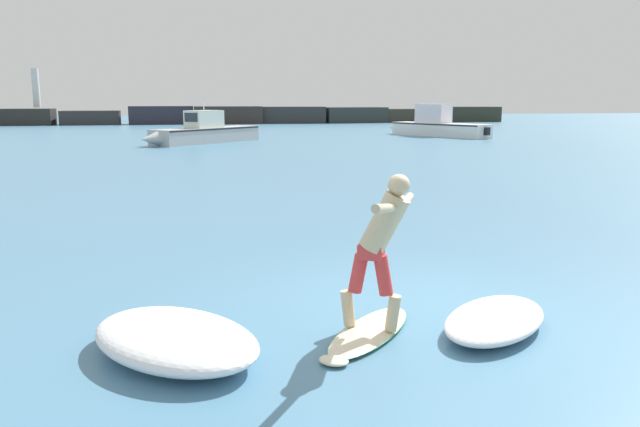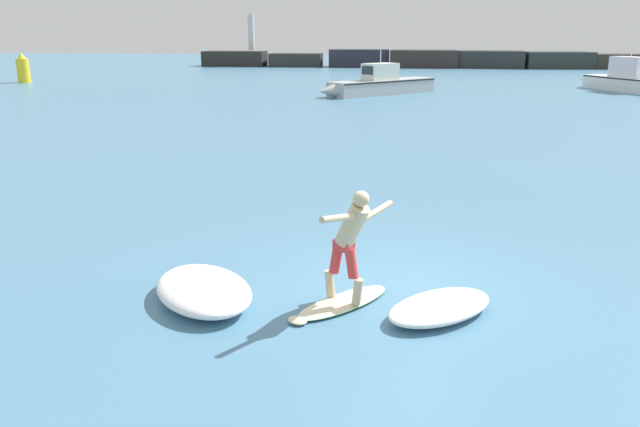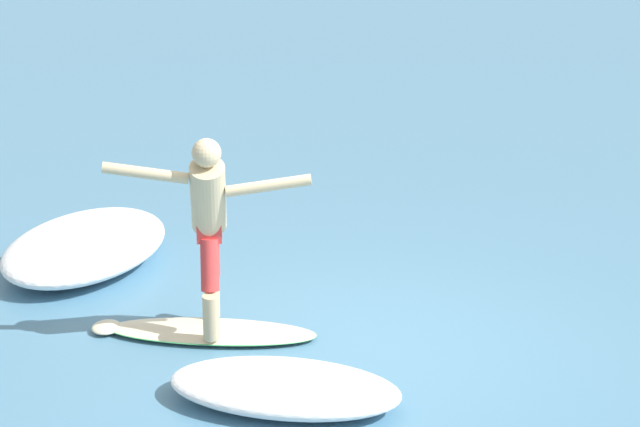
{
  "view_description": "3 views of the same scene",
  "coord_description": "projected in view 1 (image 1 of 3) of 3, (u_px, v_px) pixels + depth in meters",
  "views": [
    {
      "loc": [
        -2.78,
        -7.03,
        2.52
      ],
      "look_at": [
        -1.11,
        0.4,
        1.13
      ],
      "focal_mm": 35.0,
      "sensor_mm": 36.0,
      "label": 1
    },
    {
      "loc": [
        -0.14,
        -9.25,
        3.87
      ],
      "look_at": [
        -1.41,
        1.03,
        0.83
      ],
      "focal_mm": 35.0,
      "sensor_mm": 36.0,
      "label": 2
    },
    {
      "loc": [
        9.11,
        -6.57,
        5.01
      ],
      "look_at": [
        -1.09,
        0.4,
        0.75
      ],
      "focal_mm": 85.0,
      "sensor_mm": 36.0,
      "label": 3
    }
  ],
  "objects": [
    {
      "name": "wave_foam_at_nose",
      "position": [
        495.0,
        319.0,
        6.9
      ],
      "size": [
        1.93,
        1.88,
        0.26
      ],
      "color": "white",
      "rests_on": "ground"
    },
    {
      "name": "surfboard",
      "position": [
        369.0,
        332.0,
        6.77
      ],
      "size": [
        1.56,
        1.71,
        0.21
      ],
      "color": "beige",
      "rests_on": "ground"
    },
    {
      "name": "ground_plane",
      "position": [
        413.0,
        305.0,
        7.8
      ],
      "size": [
        200.0,
        200.0,
        0.0
      ],
      "primitive_type": "plane",
      "color": "teal"
    },
    {
      "name": "wave_foam_at_tail",
      "position": [
        175.0,
        339.0,
        6.19
      ],
      "size": [
        2.25,
        2.42,
        0.37
      ],
      "color": "white",
      "rests_on": "ground"
    },
    {
      "name": "rock_jetty_breakwater",
      "position": [
        267.0,
        115.0,
        68.62
      ],
      "size": [
        56.46,
        4.58,
        5.68
      ],
      "color": "#2A2926",
      "rests_on": "ground"
    },
    {
      "name": "fishing_boat_near_jetty",
      "position": [
        203.0,
        132.0,
        36.95
      ],
      "size": [
        7.29,
        7.18,
        2.82
      ],
      "color": "#AFB2B2",
      "rests_on": "ground"
    },
    {
      "name": "surfer",
      "position": [
        382.0,
        238.0,
        6.57
      ],
      "size": [
        1.01,
        1.44,
        1.7
      ],
      "color": "#C7B187",
      "rests_on": "surfboard"
    },
    {
      "name": "small_boat_offshore",
      "position": [
        435.0,
        126.0,
        44.1
      ],
      "size": [
        5.01,
        8.76,
        3.15
      ],
      "color": "white",
      "rests_on": "ground"
    }
  ]
}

